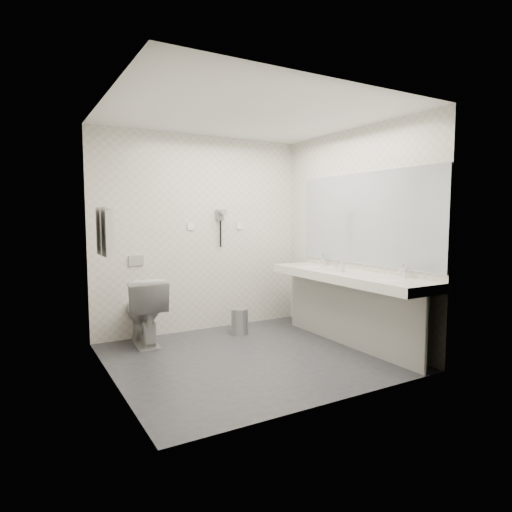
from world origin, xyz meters
TOP-DOWN VIEW (x-y plane):
  - floor at (0.00, 0.00)m, footprint 2.80×2.80m
  - ceiling at (0.00, 0.00)m, footprint 2.80×2.80m
  - wall_back at (0.00, 1.30)m, footprint 2.80×0.00m
  - wall_front at (0.00, -1.30)m, footprint 2.80×0.00m
  - wall_left at (-1.40, 0.00)m, footprint 0.00×2.60m
  - wall_right at (1.40, 0.00)m, footprint 0.00×2.60m
  - vanity_counter at (1.12, -0.20)m, footprint 0.55×2.20m
  - vanity_panel at (1.15, -0.20)m, footprint 0.03×2.15m
  - vanity_post_near at (1.18, -1.24)m, footprint 0.06×0.06m
  - vanity_post_far at (1.18, 0.84)m, footprint 0.06×0.06m
  - mirror at (1.39, -0.20)m, footprint 0.02×2.20m
  - basin_near at (1.12, -0.85)m, footprint 0.40×0.31m
  - basin_far at (1.12, 0.45)m, footprint 0.40×0.31m
  - faucet_near at (1.32, -0.85)m, footprint 0.04×0.04m
  - faucet_far at (1.32, 0.45)m, footprint 0.04×0.04m
  - soap_bottle_a at (1.09, -0.15)m, footprint 0.05×0.05m
  - glass_left at (1.20, 0.04)m, footprint 0.07×0.07m
  - toilet at (-0.84, 1.03)m, footprint 0.50×0.80m
  - flush_plate at (-0.85, 1.29)m, footprint 0.18×0.02m
  - pedal_bin at (0.31, 0.85)m, footprint 0.23×0.23m
  - bin_lid at (0.31, 0.85)m, footprint 0.22×0.22m
  - towel_rail at (-1.35, 0.55)m, footprint 0.02×0.62m
  - towel_near at (-1.34, 0.41)m, footprint 0.07×0.24m
  - towel_far at (-1.34, 0.69)m, footprint 0.07×0.24m
  - dryer_cradle at (0.25, 1.27)m, footprint 0.10×0.04m
  - dryer_barrel at (0.25, 1.20)m, footprint 0.08×0.14m
  - dryer_cord at (0.25, 1.26)m, footprint 0.02×0.02m
  - switch_plate_a at (-0.15, 1.29)m, footprint 0.09×0.02m
  - switch_plate_b at (0.55, 1.29)m, footprint 0.09×0.02m

SIDE VIEW (x-z plane):
  - floor at x=0.00m, z-range 0.00..0.00m
  - pedal_bin at x=0.31m, z-range 0.00..0.31m
  - bin_lid at x=0.31m, z-range 0.31..0.32m
  - vanity_panel at x=1.15m, z-range 0.00..0.75m
  - vanity_post_near at x=1.18m, z-range 0.00..0.75m
  - vanity_post_far at x=1.18m, z-range 0.00..0.75m
  - toilet at x=-0.84m, z-range 0.00..0.78m
  - vanity_counter at x=1.12m, z-range 0.75..0.85m
  - basin_near at x=1.12m, z-range 0.81..0.86m
  - basin_far at x=1.12m, z-range 0.81..0.86m
  - glass_left at x=1.20m, z-range 0.85..0.96m
  - soap_bottle_a at x=1.09m, z-range 0.85..0.97m
  - faucet_near at x=1.32m, z-range 0.85..1.00m
  - faucet_far at x=1.32m, z-range 0.85..1.00m
  - flush_plate at x=-0.85m, z-range 0.89..1.01m
  - wall_back at x=0.00m, z-range -0.15..2.65m
  - wall_front at x=0.00m, z-range -0.15..2.65m
  - wall_left at x=-1.40m, z-range -0.05..2.55m
  - wall_right at x=1.40m, z-range -0.05..2.55m
  - dryer_cord at x=0.25m, z-range 1.07..1.43m
  - towel_near at x=-1.34m, z-range 1.09..1.57m
  - towel_far at x=-1.34m, z-range 1.09..1.57m
  - switch_plate_a at x=-0.15m, z-range 1.31..1.40m
  - switch_plate_b at x=0.55m, z-range 1.31..1.40m
  - mirror at x=1.39m, z-range 0.92..1.98m
  - dryer_cradle at x=0.25m, z-range 1.43..1.57m
  - dryer_barrel at x=0.25m, z-range 1.49..1.57m
  - towel_rail at x=-1.35m, z-range 1.54..1.56m
  - ceiling at x=0.00m, z-range 2.50..2.50m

